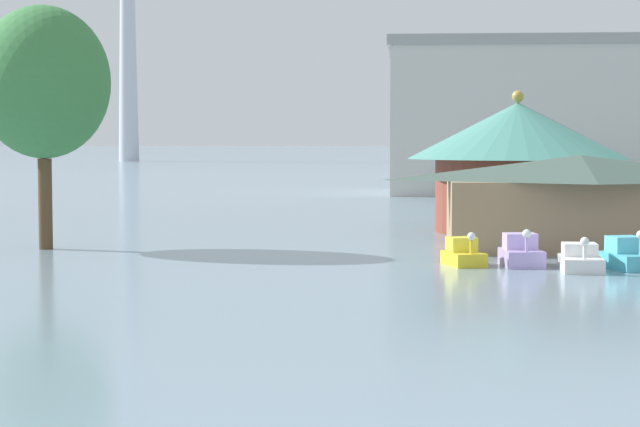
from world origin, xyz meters
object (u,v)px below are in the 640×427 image
pedal_boat_yellow (463,254)px  boathouse (580,201)px  pedal_boat_lavender (521,253)px  pedal_boat_cyan (627,256)px  background_building_block (561,117)px  green_roof_pavilion (517,158)px  pedal_boat_white (580,260)px  shoreline_tree_tall_left (43,83)px

pedal_boat_yellow → boathouse: bearing=122.5°
pedal_boat_lavender → pedal_boat_cyan: size_ratio=0.87×
pedal_boat_lavender → background_building_block: background_building_block is taller
pedal_boat_cyan → green_roof_pavilion: 19.72m
pedal_boat_white → shoreline_tree_tall_left: size_ratio=0.25×
pedal_boat_lavender → boathouse: (3.60, 7.28, 1.88)m
pedal_boat_cyan → boathouse: boathouse is taller
pedal_boat_yellow → background_building_block: size_ratio=0.07×
pedal_boat_white → green_roof_pavilion: bearing=-176.7°
background_building_block → boathouse: bearing=-96.8°
pedal_boat_yellow → pedal_boat_white: 5.02m
pedal_boat_cyan → boathouse: bearing=169.0°
pedal_boat_lavender → shoreline_tree_tall_left: 24.71m
pedal_boat_yellow → shoreline_tree_tall_left: size_ratio=0.21×
pedal_boat_cyan → background_building_block: size_ratio=0.09×
pedal_boat_cyan → shoreline_tree_tall_left: bearing=-120.0°
pedal_boat_yellow → green_roof_pavilion: bearing=149.9°
pedal_boat_white → shoreline_tree_tall_left: shoreline_tree_tall_left is taller
pedal_boat_yellow → boathouse: 9.65m
shoreline_tree_tall_left → background_building_block: background_building_block is taller
pedal_boat_lavender → pedal_boat_cyan: bearing=72.8°
green_roof_pavilion → pedal_boat_white: bearing=-88.1°
pedal_boat_white → background_building_block: bearing=174.4°
pedal_boat_white → boathouse: size_ratio=0.21×
pedal_boat_white → background_building_block: 70.03m
pedal_boat_white → background_building_block: background_building_block is taller
pedal_boat_yellow → shoreline_tree_tall_left: bearing=-123.5°
pedal_boat_yellow → pedal_boat_white: bearing=53.0°
pedal_boat_white → shoreline_tree_tall_left: (-25.02, 7.48, 7.76)m
pedal_boat_yellow → boathouse: (6.07, 7.25, 1.95)m
green_roof_pavilion → pedal_boat_yellow: bearing=-102.5°
pedal_boat_lavender → green_roof_pavilion: size_ratio=0.20×
pedal_boat_yellow → pedal_boat_lavender: pedal_boat_lavender is taller
boathouse → green_roof_pavilion: green_roof_pavilion is taller
pedal_boat_yellow → pedal_boat_cyan: 6.85m
boathouse → shoreline_tree_tall_left: 27.02m
background_building_block → green_roof_pavilion: bearing=-100.5°
boathouse → background_building_block: size_ratio=0.40×
shoreline_tree_tall_left → background_building_block: size_ratio=0.34×
pedal_boat_white → boathouse: bearing=172.9°
pedal_boat_cyan → shoreline_tree_tall_left: (-27.08, 6.67, 7.67)m
green_roof_pavilion → background_building_block: size_ratio=0.37×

